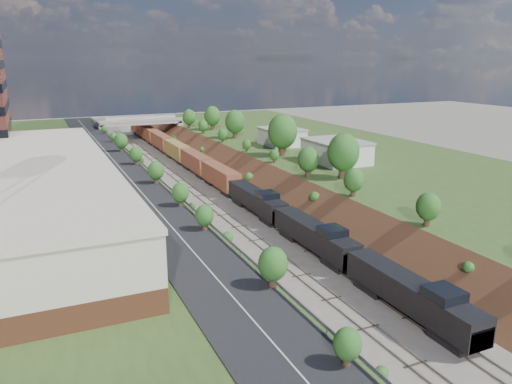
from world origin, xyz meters
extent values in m
plane|color=#6B665B|center=(0.00, 0.00, 0.00)|extent=(400.00, 400.00, 0.00)
cube|color=#374F20|center=(-33.00, 60.00, 2.50)|extent=(44.00, 180.00, 5.00)
cube|color=#374F20|center=(33.00, 60.00, 2.50)|extent=(44.00, 180.00, 5.00)
cube|color=brown|center=(-11.00, 60.00, 0.00)|extent=(10.00, 180.00, 10.00)
cube|color=brown|center=(11.00, 60.00, 0.00)|extent=(10.00, 180.00, 10.00)
cube|color=gray|center=(-2.60, 60.00, 0.09)|extent=(1.58, 180.00, 0.18)
cube|color=gray|center=(2.60, 60.00, 0.09)|extent=(1.58, 180.00, 0.18)
cube|color=black|center=(-15.50, 60.00, 5.05)|extent=(8.00, 180.00, 0.10)
cube|color=#99999E|center=(-11.40, 60.00, 5.55)|extent=(0.06, 171.00, 0.30)
cube|color=brown|center=(-28.00, 38.00, 6.10)|extent=(14.00, 62.00, 2.20)
cube|color=beige|center=(-28.00, 38.00, 9.35)|extent=(14.00, 62.00, 4.30)
cube|color=beige|center=(-28.00, 38.00, 11.75)|extent=(14.30, 62.30, 0.50)
cube|color=gray|center=(-11.50, 122.00, 3.10)|extent=(1.50, 8.00, 6.20)
cube|color=gray|center=(11.50, 122.00, 3.10)|extent=(1.50, 8.00, 6.20)
cube|color=gray|center=(0.00, 122.00, 6.20)|extent=(24.00, 8.00, 1.00)
cube|color=gray|center=(0.00, 118.00, 7.00)|extent=(24.00, 0.30, 0.80)
cube|color=gray|center=(0.00, 126.00, 7.00)|extent=(24.00, 0.30, 0.80)
cube|color=silver|center=(23.50, 52.00, 7.00)|extent=(9.00, 12.00, 4.00)
cube|color=silver|center=(23.00, 74.00, 6.80)|extent=(8.00, 10.00, 3.60)
cylinder|color=#473323|center=(17.00, 40.00, 6.31)|extent=(1.30, 1.30, 2.62)
ellipsoid|color=#2B591F|center=(17.00, 40.00, 9.46)|extent=(5.25, 5.25, 6.30)
cylinder|color=#473323|center=(-11.80, 20.00, 5.61)|extent=(0.66, 0.66, 1.22)
ellipsoid|color=#2B591F|center=(-11.80, 20.00, 7.08)|extent=(2.45, 2.45, 2.94)
cube|color=black|center=(2.60, 0.66, 0.45)|extent=(2.40, 4.00, 0.90)
cube|color=black|center=(2.60, 6.31, 2.27)|extent=(2.89, 17.31, 2.74)
cube|color=black|center=(2.60, -0.84, 1.80)|extent=(2.65, 3.00, 1.80)
cube|color=silver|center=(2.60, -0.84, 2.80)|extent=(2.65, 3.00, 0.15)
cube|color=black|center=(2.60, 2.16, 4.10)|extent=(2.83, 3.10, 0.90)
cube|color=black|center=(2.60, 24.62, 2.27)|extent=(2.89, 17.31, 2.74)
cube|color=black|center=(2.60, 42.94, 2.27)|extent=(2.89, 17.31, 2.74)
cube|color=brown|center=(2.60, 98.87, 2.63)|extent=(2.89, 92.56, 3.46)
camera|label=1|loc=(-29.22, -27.89, 24.25)|focal=35.00mm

